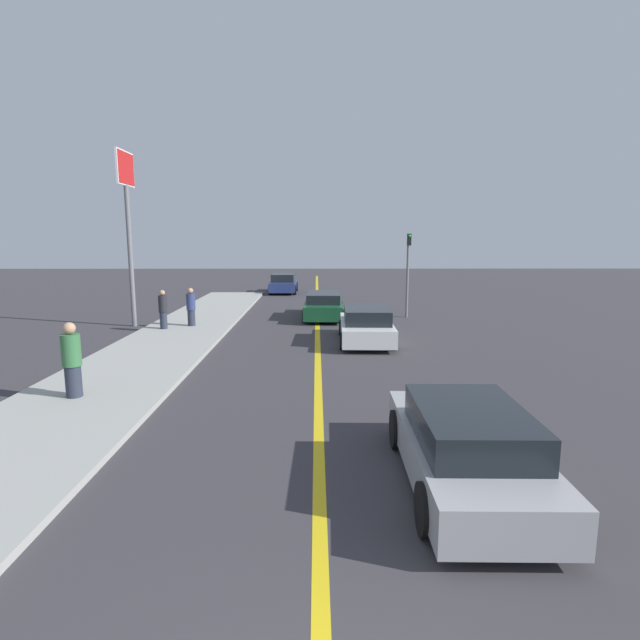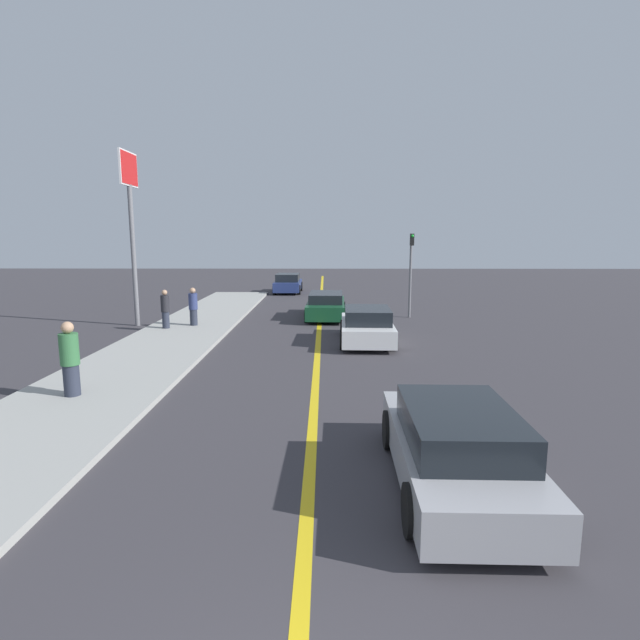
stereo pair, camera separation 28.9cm
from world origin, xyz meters
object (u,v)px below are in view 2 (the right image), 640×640
object	(u,v)px
car_far_distant	(326,305)
car_parked_left_lot	(288,284)
pedestrian_near_curb	(70,359)
roadside_sign	(130,199)
pedestrian_far_standing	(193,307)
traffic_light	(411,266)
car_near_right_lane	(456,447)
pedestrian_mid_group	(165,309)
car_ahead_center	(367,326)

from	to	relation	value
car_far_distant	car_parked_left_lot	size ratio (longest dim) A/B	1.18
pedestrian_near_curb	roadside_sign	xyz separation A→B (m)	(-2.27, 10.19, 4.42)
car_far_distant	pedestrian_far_standing	size ratio (longest dim) A/B	2.91
traffic_light	roadside_sign	distance (m)	12.86
pedestrian_near_curb	roadside_sign	world-z (taller)	roadside_sign
car_near_right_lane	pedestrian_near_curb	size ratio (longest dim) A/B	2.51
car_parked_left_lot	traffic_light	distance (m)	12.91
pedestrian_far_standing	traffic_light	distance (m)	10.21
pedestrian_mid_group	pedestrian_far_standing	distance (m)	1.19
car_parked_left_lot	roadside_sign	distance (m)	15.17
car_ahead_center	pedestrian_near_curb	bearing A→B (deg)	-136.14
traffic_light	roadside_sign	world-z (taller)	roadside_sign
pedestrian_far_standing	car_near_right_lane	bearing A→B (deg)	-60.84
car_near_right_lane	traffic_light	size ratio (longest dim) A/B	1.11
traffic_light	car_far_distant	bearing A→B (deg)	-178.16
car_ahead_center	pedestrian_near_curb	size ratio (longest dim) A/B	2.42
roadside_sign	car_far_distant	bearing A→B (deg)	15.02
car_near_right_lane	car_far_distant	bearing A→B (deg)	97.91
car_near_right_lane	pedestrian_near_curb	bearing A→B (deg)	154.23
traffic_light	pedestrian_near_curb	bearing A→B (deg)	-128.63
pedestrian_near_curb	pedestrian_far_standing	xyz separation A→B (m)	(0.39, 9.52, -0.08)
car_near_right_lane	car_ahead_center	distance (m)	10.76
pedestrian_near_curb	pedestrian_far_standing	world-z (taller)	pedestrian_near_curb
car_far_distant	car_parked_left_lot	world-z (taller)	car_parked_left_lot
pedestrian_mid_group	traffic_light	world-z (taller)	traffic_light
car_ahead_center	pedestrian_mid_group	size ratio (longest dim) A/B	2.70
car_parked_left_lot	pedestrian_near_curb	world-z (taller)	pedestrian_near_curb
pedestrian_far_standing	traffic_light	size ratio (longest dim) A/B	0.40
car_ahead_center	pedestrian_near_curb	world-z (taller)	pedestrian_near_curb
car_far_distant	pedestrian_near_curb	distance (m)	13.78
pedestrian_mid_group	pedestrian_far_standing	bearing A→B (deg)	35.77
car_ahead_center	pedestrian_near_curb	xyz separation A→B (m)	(-7.48, -6.71, 0.39)
car_parked_left_lot	pedestrian_mid_group	distance (m)	15.14
car_near_right_lane	pedestrian_far_standing	size ratio (longest dim) A/B	2.77
car_far_distant	pedestrian_mid_group	world-z (taller)	pedestrian_mid_group
car_far_distant	car_ahead_center	bearing A→B (deg)	-73.74
pedestrian_near_curb	pedestrian_far_standing	distance (m)	9.53
pedestrian_near_curb	pedestrian_mid_group	world-z (taller)	pedestrian_near_curb
car_far_distant	traffic_light	xyz separation A→B (m)	(4.02, 0.13, 1.85)
car_parked_left_lot	car_far_distant	bearing A→B (deg)	-76.21
car_near_right_lane	pedestrian_near_curb	xyz separation A→B (m)	(-7.95, 4.03, 0.36)
car_far_distant	pedestrian_near_curb	bearing A→B (deg)	-114.17
pedestrian_near_curb	traffic_light	distance (m)	16.11
traffic_light	roadside_sign	bearing A→B (deg)	-169.19
car_ahead_center	car_parked_left_lot	world-z (taller)	car_parked_left_lot
car_parked_left_lot	traffic_light	world-z (taller)	traffic_light
pedestrian_near_curb	pedestrian_far_standing	size ratio (longest dim) A/B	1.10
pedestrian_near_curb	pedestrian_mid_group	size ratio (longest dim) A/B	1.11
car_near_right_lane	pedestrian_near_curb	distance (m)	8.92
car_ahead_center	car_far_distant	bearing A→B (deg)	106.58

